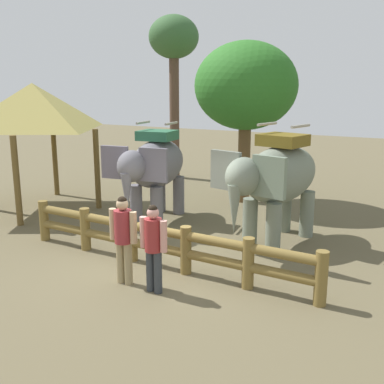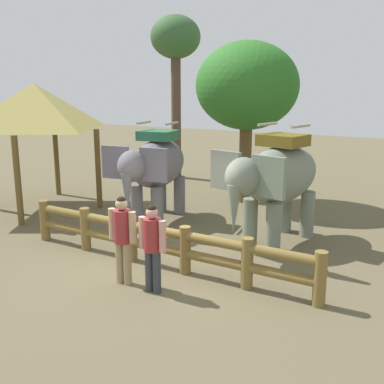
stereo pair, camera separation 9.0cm
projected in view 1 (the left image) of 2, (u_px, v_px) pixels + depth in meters
The scene contains 9 objects.
ground_plane at pixel (153, 270), 10.02m from camera, with size 60.00×60.00×0.00m, color brown.
log_fence at pixel (158, 241), 10.09m from camera, with size 7.44×0.44×1.05m.
elephant_near_left at pixel (155, 167), 13.33m from camera, with size 1.94×3.46×2.92m.
elephant_center at pixel (276, 178), 11.38m from camera, with size 2.23×3.62×3.03m.
tourist_woman_in_black at pixel (153, 242), 8.76m from camera, with size 0.62×0.36×1.76m.
tourist_man_in_blue at pixel (123, 234), 9.13m from camera, with size 0.65×0.36×1.83m.
thatched_shelter at pixel (33, 107), 14.39m from camera, with size 4.48×4.48×4.03m.
tree_far_left at pixel (174, 46), 18.96m from camera, with size 2.08×2.08×6.79m.
tree_far_right at pixel (246, 87), 15.12m from camera, with size 3.41×3.41×5.39m.
Camera 1 is at (5.32, -7.77, 3.94)m, focal length 42.84 mm.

